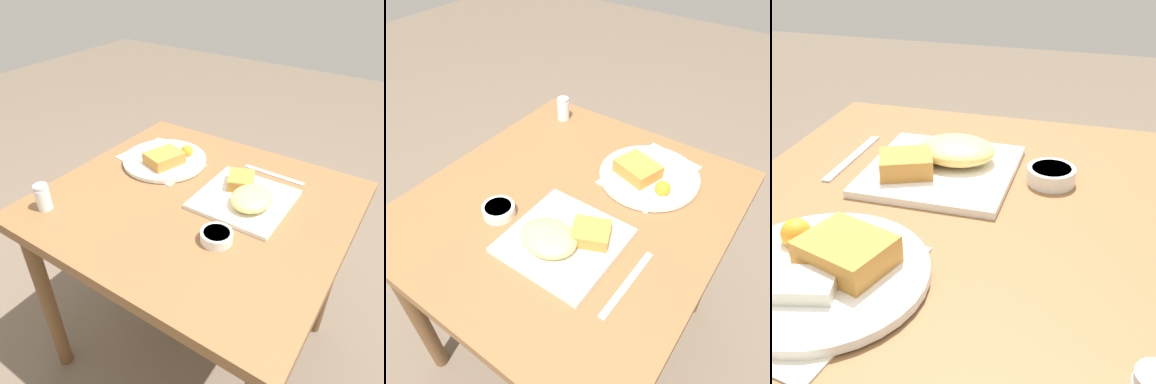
# 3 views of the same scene
# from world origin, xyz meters

# --- Properties ---
(ground_plane) EXTENTS (8.00, 8.00, 0.00)m
(ground_plane) POSITION_xyz_m (0.00, 0.00, 0.00)
(ground_plane) COLOR brown
(dining_table) EXTENTS (0.81, 0.88, 0.73)m
(dining_table) POSITION_xyz_m (0.00, 0.00, 0.63)
(dining_table) COLOR brown
(dining_table) RESTS_ON ground_plane
(menu_card) EXTENTS (0.23, 0.31, 0.00)m
(menu_card) POSITION_xyz_m (0.12, 0.23, 0.73)
(menu_card) COLOR beige
(menu_card) RESTS_ON dining_table
(plate_square_near) EXTENTS (0.26, 0.26, 0.06)m
(plate_square_near) POSITION_xyz_m (0.07, -0.13, 0.75)
(plate_square_near) COLOR white
(plate_square_near) RESTS_ON dining_table
(plate_oval_far) EXTENTS (0.29, 0.29, 0.05)m
(plate_oval_far) POSITION_xyz_m (0.12, 0.21, 0.75)
(plate_oval_far) COLOR white
(plate_oval_far) RESTS_ON menu_card
(sauce_ramekin) EXTENTS (0.09, 0.09, 0.03)m
(sauce_ramekin) POSITION_xyz_m (-0.13, -0.15, 0.74)
(sauce_ramekin) COLOR white
(sauce_ramekin) RESTS_ON dining_table
(salt_shaker) EXTENTS (0.04, 0.04, 0.08)m
(salt_shaker) POSITION_xyz_m (-0.28, 0.34, 0.76)
(salt_shaker) COLOR white
(salt_shaker) RESTS_ON dining_table
(butter_knife) EXTENTS (0.02, 0.21, 0.00)m
(butter_knife) POSITION_xyz_m (0.26, -0.14, 0.73)
(butter_knife) COLOR silver
(butter_knife) RESTS_ON dining_table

